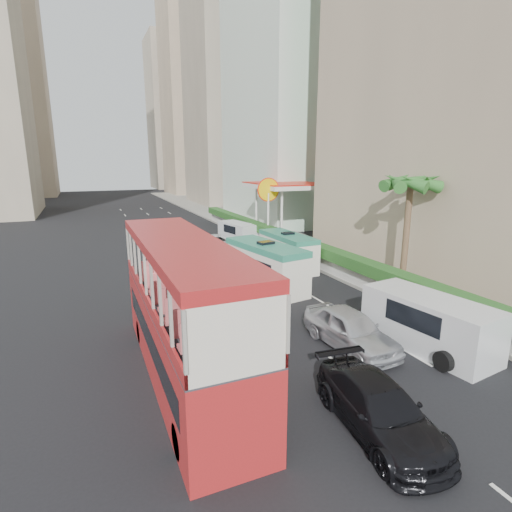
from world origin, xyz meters
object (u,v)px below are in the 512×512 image
car_silver_lane_a (233,305)px  van_asset (216,252)px  shell_station (286,210)px  car_black (377,430)px  panel_van_far (238,232)px  minibus_far (288,251)px  car_silver_lane_b (349,347)px  palm_tree (406,238)px  double_decker_bus (184,311)px  panel_van_near (428,323)px  minibus_near (266,266)px

car_silver_lane_a → van_asset: size_ratio=0.77×
shell_station → van_asset: bearing=-155.7°
car_black → panel_van_far: (6.18, 27.80, 0.91)m
minibus_far → panel_van_far: 10.65m
car_silver_lane_a → car_silver_lane_b: size_ratio=0.82×
car_silver_lane_b → panel_van_far: bearing=78.1°
car_silver_lane_a → palm_tree: (9.73, -2.21, 3.38)m
double_decker_bus → car_silver_lane_a: (4.07, 6.21, -2.53)m
double_decker_bus → car_silver_lane_a: double_decker_bus is taller
car_silver_lane_b → minibus_far: minibus_far is taller
van_asset → shell_station: shell_station is taller
car_black → palm_tree: size_ratio=0.79×
panel_van_near → panel_van_far: 24.32m
palm_tree → minibus_near: bearing=147.6°
car_silver_lane_a → palm_tree: size_ratio=0.62×
double_decker_bus → palm_tree: 14.39m
minibus_far → panel_van_far: size_ratio=1.24×
minibus_near → van_asset: bearing=79.3°
car_silver_lane_a → minibus_near: bearing=25.7°
car_silver_lane_b → palm_tree: (6.95, 4.49, 3.38)m
double_decker_bus → palm_tree: palm_tree is taller
palm_tree → van_asset: bearing=113.6°
panel_van_near → panel_van_far: (0.70, 24.31, -0.18)m
car_black → palm_tree: bearing=50.5°
van_asset → minibus_far: (3.19, -7.10, 1.25)m
double_decker_bus → car_silver_lane_a: bearing=56.8°
van_asset → minibus_far: bearing=-70.6°
car_black → van_asset: bearing=89.5°
car_black → double_decker_bus: bearing=136.3°
car_silver_lane_b → panel_van_far: size_ratio=1.06×
double_decker_bus → minibus_far: bearing=48.9°
shell_station → panel_van_far: bearing=-175.7°
panel_van_near → shell_station: 25.52m
car_silver_lane_b → car_black: size_ratio=0.96×
minibus_far → minibus_near: bearing=-135.1°
palm_tree → car_silver_lane_b: bearing=-147.1°
palm_tree → double_decker_bus: bearing=-163.8°
palm_tree → panel_van_far: bearing=99.9°
palm_tree → minibus_far: bearing=113.0°
car_black → minibus_far: (6.04, 17.16, 1.25)m
minibus_near → car_black: bearing=-110.5°
minibus_far → panel_van_near: minibus_far is taller
double_decker_bus → car_black: bearing=-49.9°
van_asset → shell_station: bearing=19.4°
palm_tree → car_silver_lane_a: bearing=167.2°
panel_van_near → panel_van_far: bearing=81.2°
car_silver_lane_a → car_silver_lane_b: (2.78, -6.70, 0.00)m
car_silver_lane_a → palm_tree: palm_tree is taller
car_black → minibus_far: 18.23m
van_asset → palm_tree: 16.76m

